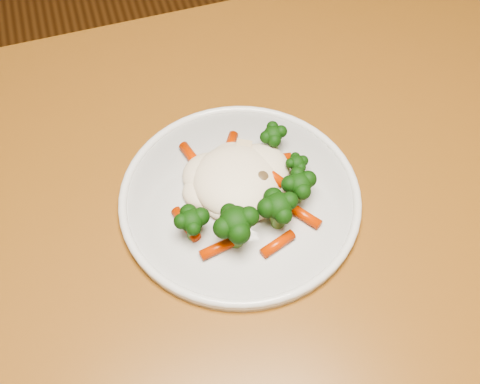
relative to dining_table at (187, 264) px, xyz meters
The scene contains 3 objects.
dining_table is the anchor object (origin of this frame).
plate 0.14m from the dining_table, ahead, with size 0.28×0.28×0.01m, color silver.
meal 0.16m from the dining_table, ahead, with size 0.18×0.18×0.05m.
Camera 1 is at (0.14, -0.69, 1.34)m, focal length 45.00 mm.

